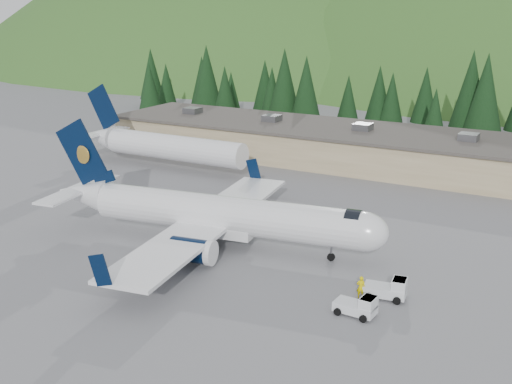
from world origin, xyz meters
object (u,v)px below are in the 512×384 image
object	(u,v)px
second_airliner	(159,145)
baggage_tug_b	(359,306)
airliner	(216,215)
terminal_building	(330,143)
ramp_worker	(361,287)
baggage_tug_a	(389,289)

from	to	relation	value
second_airliner	baggage_tug_b	world-z (taller)	second_airliner
second_airliner	baggage_tug_b	distance (m)	50.90
airliner	second_airliner	distance (m)	32.59
second_airliner	terminal_building	bearing A→B (deg)	38.78
airliner	second_airliner	size ratio (longest dim) A/B	1.28
airliner	second_airliner	xyz separation A→B (m)	(-23.91, 22.15, 0.21)
airliner	baggage_tug_b	world-z (taller)	airliner
second_airliner	terminal_building	size ratio (longest dim) A/B	0.39
terminal_building	ramp_worker	xyz separation A→B (m)	(20.58, -42.52, -1.67)
baggage_tug_b	terminal_building	bearing A→B (deg)	118.67
second_airliner	baggage_tug_b	size ratio (longest dim) A/B	8.42
baggage_tug_b	second_airliner	bearing A→B (deg)	147.93
baggage_tug_b	ramp_worker	bearing A→B (deg)	110.78
baggage_tug_a	airliner	bearing A→B (deg)	161.57
second_airliner	baggage_tug_b	xyz separation A→B (m)	(41.42, -29.47, -2.56)
airliner	baggage_tug_a	size ratio (longest dim) A/B	9.84
airliner	baggage_tug_b	distance (m)	19.13
airliner	baggage_tug_b	xyz separation A→B (m)	(17.52, -7.32, -2.35)
baggage_tug_a	baggage_tug_b	size ratio (longest dim) A/B	1.09
terminal_building	ramp_worker	bearing A→B (deg)	-64.17
second_airliner	ramp_worker	size ratio (longest dim) A/B	14.46
airliner	terminal_building	distance (m)	38.36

